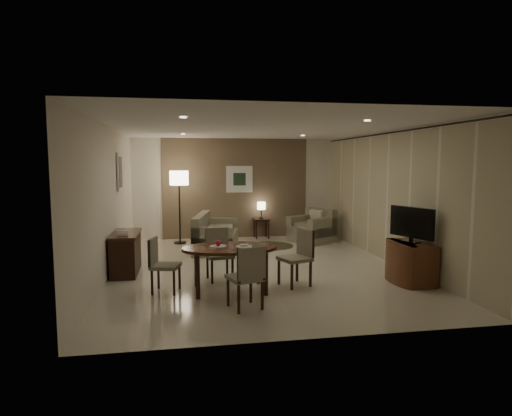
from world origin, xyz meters
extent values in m
cube|color=beige|center=(0.00, 0.00, 0.00)|extent=(5.50, 7.00, 0.00)
cube|color=white|center=(0.00, 0.00, 2.70)|extent=(5.50, 7.00, 0.00)
cube|color=brown|center=(0.00, 3.50, 1.35)|extent=(5.50, 0.00, 2.70)
cube|color=silver|center=(-2.75, 0.00, 1.35)|extent=(0.00, 7.00, 2.70)
cube|color=silver|center=(2.75, 0.00, 1.35)|extent=(0.00, 7.00, 2.70)
cube|color=brown|center=(0.00, 3.48, 1.35)|extent=(3.96, 0.03, 2.70)
cylinder|color=black|center=(2.68, 0.00, 2.64)|extent=(0.03, 6.80, 0.03)
cube|color=silver|center=(0.10, 3.46, 1.60)|extent=(0.72, 0.03, 0.72)
cube|color=#1C3220|center=(0.10, 3.44, 1.60)|extent=(0.34, 0.01, 0.34)
cube|color=silver|center=(-2.72, 1.20, 1.85)|extent=(0.03, 0.60, 0.80)
cube|color=gray|center=(-2.71, 1.20, 1.85)|extent=(0.01, 0.46, 0.64)
cylinder|color=white|center=(-1.40, -1.80, 2.69)|extent=(0.10, 0.10, 0.01)
cylinder|color=white|center=(1.40, -1.80, 2.69)|extent=(0.10, 0.10, 0.01)
cylinder|color=white|center=(-1.40, 1.80, 2.69)|extent=(0.10, 0.10, 0.01)
cylinder|color=white|center=(1.40, 1.80, 2.69)|extent=(0.10, 0.10, 0.01)
cylinder|color=white|center=(-0.89, -1.41, 0.72)|extent=(0.26, 0.26, 0.02)
cylinder|color=white|center=(-0.49, -1.51, 0.72)|extent=(0.26, 0.26, 0.02)
sphere|color=#C61641|center=(-0.89, -1.41, 0.77)|extent=(0.09, 0.09, 0.09)
cube|color=white|center=(-0.49, -1.51, 0.74)|extent=(0.12, 0.08, 0.03)
cylinder|color=#3B3521|center=(0.67, 2.09, 0.01)|extent=(1.15, 1.15, 0.01)
camera|label=1|loc=(-1.42, -8.10, 2.04)|focal=30.00mm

